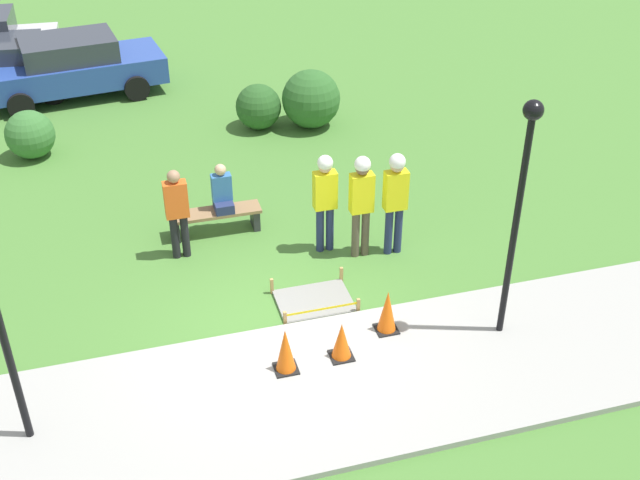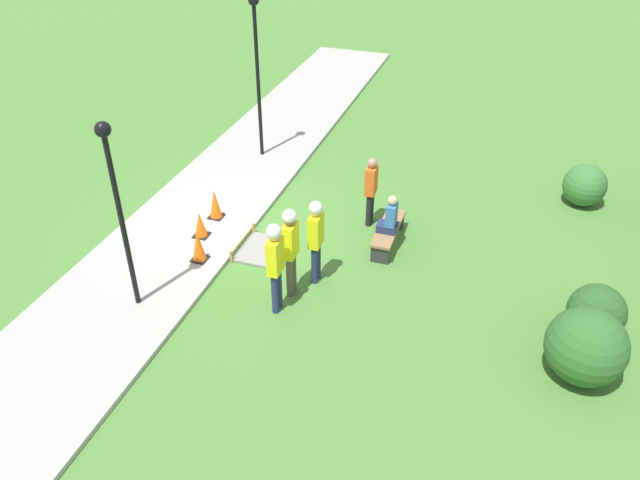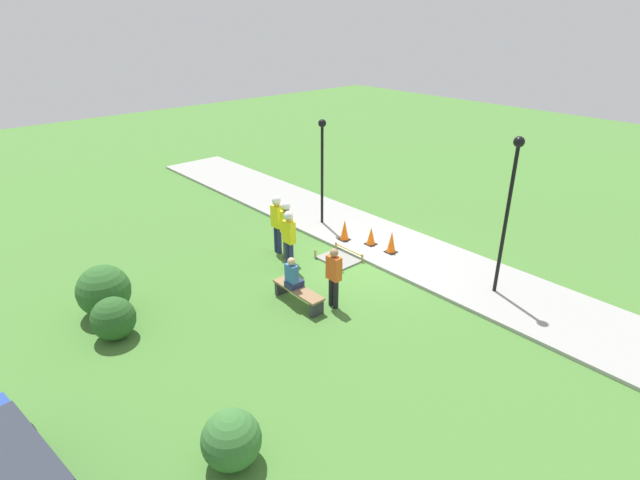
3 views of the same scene
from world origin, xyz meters
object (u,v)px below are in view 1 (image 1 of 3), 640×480
(traffic_cone_far_patch, at_px, (342,341))
(park_bench, at_px, (215,217))
(person_seated_on_bench, at_px, (222,192))
(lamppost_near, at_px, (521,188))
(worker_trainee, at_px, (325,194))
(traffic_cone_near_patch, at_px, (285,350))
(worker_assistant, at_px, (396,194))
(worker_supervisor, at_px, (362,197))
(parked_car_blue, at_px, (71,66))
(traffic_cone_sidewalk_edge, at_px, (387,311))
(bystander_in_orange_shirt, at_px, (177,209))

(traffic_cone_far_patch, distance_m, park_bench, 4.24)
(person_seated_on_bench, bearing_deg, lamppost_near, -49.94)
(traffic_cone_far_patch, bearing_deg, worker_trainee, 78.34)
(traffic_cone_far_patch, xyz_separation_m, park_bench, (-1.17, 4.08, -0.08))
(traffic_cone_near_patch, xyz_separation_m, worker_assistant, (2.60, 2.61, 0.73))
(person_seated_on_bench, xyz_separation_m, worker_supervisor, (2.16, -1.49, 0.38))
(worker_trainee, bearing_deg, park_bench, 148.12)
(traffic_cone_near_patch, height_order, worker_assistant, worker_assistant)
(lamppost_near, bearing_deg, traffic_cone_far_patch, 178.45)
(traffic_cone_near_patch, xyz_separation_m, parked_car_blue, (-2.64, 11.60, 0.32))
(worker_supervisor, distance_m, worker_assistant, 0.59)
(traffic_cone_sidewalk_edge, bearing_deg, lamppost_near, -15.70)
(traffic_cone_far_patch, xyz_separation_m, worker_trainee, (0.61, 2.97, 0.74))
(person_seated_on_bench, distance_m, worker_assistant, 3.19)
(traffic_cone_sidewalk_edge, xyz_separation_m, worker_trainee, (-0.24, 2.57, 0.68))
(park_bench, relative_size, worker_supervisor, 0.87)
(park_bench, distance_m, lamppost_near, 6.00)
(traffic_cone_sidewalk_edge, height_order, worker_supervisor, worker_supervisor)
(traffic_cone_sidewalk_edge, xyz_separation_m, worker_assistant, (0.90, 2.16, 0.73))
(park_bench, bearing_deg, lamppost_near, -48.26)
(parked_car_blue, bearing_deg, traffic_cone_far_patch, -80.36)
(traffic_cone_sidewalk_edge, height_order, park_bench, traffic_cone_sidewalk_edge)
(worker_supervisor, relative_size, parked_car_blue, 0.42)
(person_seated_on_bench, xyz_separation_m, lamppost_near, (3.53, -4.20, 1.78))
(park_bench, xyz_separation_m, lamppost_near, (3.70, -4.15, 2.27))
(traffic_cone_near_patch, relative_size, lamppost_near, 0.19)
(lamppost_near, bearing_deg, worker_trainee, 122.27)
(park_bench, xyz_separation_m, worker_trainee, (1.78, -1.11, 0.81))
(worker_supervisor, relative_size, worker_assistant, 1.00)
(traffic_cone_near_patch, height_order, traffic_cone_sidewalk_edge, same)
(traffic_cone_near_patch, relative_size, parked_car_blue, 0.15)
(traffic_cone_near_patch, distance_m, worker_trainee, 3.42)
(person_seated_on_bench, distance_m, parked_car_blue, 7.83)
(person_seated_on_bench, relative_size, worker_trainee, 0.47)
(traffic_cone_far_patch, distance_m, worker_trainee, 3.12)
(worker_supervisor, height_order, bystander_in_orange_shirt, worker_supervisor)
(traffic_cone_sidewalk_edge, height_order, parked_car_blue, parked_car_blue)
(worker_assistant, bearing_deg, lamppost_near, -73.43)
(person_seated_on_bench, distance_m, worker_supervisor, 2.65)
(person_seated_on_bench, height_order, worker_trainee, worker_trainee)
(traffic_cone_near_patch, bearing_deg, traffic_cone_far_patch, 3.06)
(traffic_cone_sidewalk_edge, bearing_deg, parked_car_blue, 111.27)
(traffic_cone_far_patch, distance_m, person_seated_on_bench, 4.27)
(worker_supervisor, xyz_separation_m, worker_assistant, (0.59, -0.08, 0.00))
(person_seated_on_bench, bearing_deg, worker_trainee, -35.71)
(worker_trainee, xyz_separation_m, bystander_in_orange_shirt, (-2.50, 0.49, -0.17))
(traffic_cone_near_patch, xyz_separation_m, worker_trainee, (1.47, 3.02, 0.68))
(park_bench, distance_m, bystander_in_orange_shirt, 1.15)
(person_seated_on_bench, bearing_deg, traffic_cone_near_patch, -88.01)
(park_bench, height_order, lamppost_near, lamppost_near)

